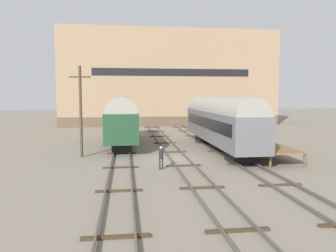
% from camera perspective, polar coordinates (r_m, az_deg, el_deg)
% --- Properties ---
extents(ground_plane, '(200.00, 200.00, 0.00)m').
position_cam_1_polar(ground_plane, '(27.78, 1.67, -5.71)').
color(ground_plane, slate).
extents(track_left, '(2.60, 60.00, 0.26)m').
position_cam_1_polar(track_left, '(27.42, -8.15, -5.61)').
color(track_left, '#4C4742').
rests_on(track_left, ground).
extents(track_middle, '(2.60, 60.00, 0.26)m').
position_cam_1_polar(track_middle, '(27.75, 1.67, -5.43)').
color(track_middle, '#4C4742').
rests_on(track_middle, ground).
extents(track_right, '(2.60, 60.00, 0.26)m').
position_cam_1_polar(track_right, '(28.86, 10.99, -5.11)').
color(track_right, '#4C4742').
rests_on(track_right, ground).
extents(train_car_grey, '(2.97, 17.73, 5.18)m').
position_cam_1_polar(train_car_grey, '(32.02, 8.99, 1.02)').
color(train_car_grey, black).
rests_on(train_car_grey, ground).
extents(train_car_green, '(3.13, 15.11, 5.19)m').
position_cam_1_polar(train_car_green, '(35.84, -8.03, 1.44)').
color(train_car_green, black).
rests_on(train_car_green, ground).
extents(station_platform, '(2.98, 12.80, 1.10)m').
position_cam_1_polar(station_platform, '(31.34, 14.88, -2.75)').
color(station_platform, brown).
rests_on(station_platform, ground).
extents(bench, '(1.40, 0.40, 0.91)m').
position_cam_1_polar(bench, '(31.55, 14.74, -1.64)').
color(bench, brown).
rests_on(bench, station_platform).
extents(person_worker, '(0.32, 0.32, 1.69)m').
position_cam_1_polar(person_worker, '(23.63, -1.22, -5.16)').
color(person_worker, '#282833').
rests_on(person_worker, ground).
extents(utility_pole, '(1.80, 0.24, 7.83)m').
position_cam_1_polar(utility_pole, '(29.01, -14.96, 2.69)').
color(utility_pole, '#473828').
rests_on(utility_pole, ground).
extents(warehouse_building, '(38.63, 10.94, 16.92)m').
position_cam_1_polar(warehouse_building, '(62.00, 0.02, 8.22)').
color(warehouse_building, brown).
rests_on(warehouse_building, ground).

